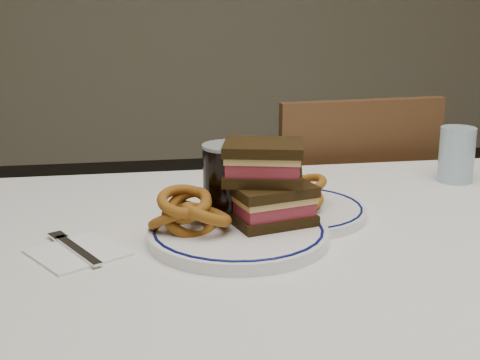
{
  "coord_description": "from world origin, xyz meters",
  "views": [
    {
      "loc": [
        -0.3,
        -0.96,
        1.13
      ],
      "look_at": [
        -0.13,
        0.05,
        0.83
      ],
      "focal_mm": 50.0,
      "sensor_mm": 36.0,
      "label": 1
    }
  ],
  "objects": [
    {
      "name": "main_plate",
      "position": [
        -0.14,
        0.0,
        0.76
      ],
      "size": [
        0.28,
        0.28,
        0.02
      ],
      "color": "white",
      "rests_on": "dining_table"
    },
    {
      "name": "onion_rings_far",
      "position": [
        -0.02,
        0.1,
        0.79
      ],
      "size": [
        0.1,
        0.11,
        0.07
      ],
      "color": "brown",
      "rests_on": "far_plate"
    },
    {
      "name": "reuben_sandwich",
      "position": [
        -0.09,
        0.03,
        0.83
      ],
      "size": [
        0.15,
        0.14,
        0.13
      ],
      "color": "black",
      "rests_on": "main_plate"
    },
    {
      "name": "napkin_fork",
      "position": [
        -0.39,
        -0.01,
        0.75
      ],
      "size": [
        0.17,
        0.17,
        0.01
      ],
      "color": "white",
      "rests_on": "dining_table"
    },
    {
      "name": "far_plate",
      "position": [
        -0.03,
        0.1,
        0.76
      ],
      "size": [
        0.25,
        0.25,
        0.02
      ],
      "color": "white",
      "rests_on": "dining_table"
    },
    {
      "name": "dining_table",
      "position": [
        0.0,
        0.0,
        0.64
      ],
      "size": [
        1.27,
        0.87,
        0.75
      ],
      "color": "silver",
      "rests_on": "floor"
    },
    {
      "name": "chair_far",
      "position": [
        0.23,
        0.63,
        0.48
      ],
      "size": [
        0.44,
        0.44,
        0.88
      ],
      "color": "#442F15",
      "rests_on": "floor"
    },
    {
      "name": "onion_rings_main",
      "position": [
        -0.22,
        0.01,
        0.8
      ],
      "size": [
        0.14,
        0.11,
        0.1
      ],
      "color": "brown",
      "rests_on": "main_plate"
    },
    {
      "name": "beer_mug",
      "position": [
        -0.15,
        0.07,
        0.82
      ],
      "size": [
        0.12,
        0.08,
        0.14
      ],
      "color": "black",
      "rests_on": "dining_table"
    },
    {
      "name": "ketchup_ramekin",
      "position": [
        -0.15,
        0.08,
        0.79
      ],
      "size": [
        0.06,
        0.06,
        0.03
      ],
      "color": "white",
      "rests_on": "main_plate"
    },
    {
      "name": "water_glass",
      "position": [
        0.34,
        0.26,
        0.81
      ],
      "size": [
        0.07,
        0.07,
        0.11
      ],
      "primitive_type": "cylinder",
      "color": "#A4C3D4",
      "rests_on": "dining_table"
    }
  ]
}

